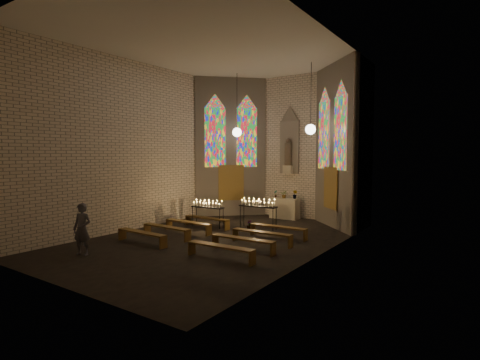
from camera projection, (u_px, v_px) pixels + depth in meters
name	position (u px, v px, depth m)	size (l,w,h in m)	color
floor	(216.00, 239.00, 13.84)	(12.00, 12.00, 0.00)	black
room	(263.00, 141.00, 16.36)	(8.22, 12.43, 7.00)	beige
altar	(285.00, 208.00, 18.30)	(1.40, 0.60, 1.00)	beige
flower_vase_left	(276.00, 194.00, 18.63)	(0.18, 0.12, 0.35)	#4C723F
flower_vase_center	(284.00, 194.00, 18.22)	(0.34, 0.29, 0.38)	#4C723F
flower_vase_right	(295.00, 194.00, 18.03)	(0.24, 0.19, 0.43)	#4C723F
aisle_flower_pot	(249.00, 225.00, 15.61)	(0.22, 0.22, 0.40)	#4C723F
votive_stand_left	(208.00, 205.00, 16.13)	(1.53, 0.48, 1.10)	black
votive_stand_right	(258.00, 204.00, 15.76)	(1.68, 0.50, 1.22)	black
pew_left_0	(207.00, 219.00, 16.10)	(2.28, 0.40, 0.44)	brown
pew_right_0	(278.00, 228.00, 14.15)	(2.28, 0.40, 0.44)	brown
pew_left_1	(188.00, 223.00, 15.11)	(2.28, 0.40, 0.44)	brown
pew_right_1	(262.00, 234.00, 13.16)	(2.28, 0.40, 0.44)	brown
pew_left_2	(167.00, 228.00, 14.12)	(2.28, 0.40, 0.44)	brown
pew_right_2	(243.00, 240.00, 12.17)	(2.28, 0.40, 0.44)	brown
pew_left_3	(142.00, 234.00, 13.13)	(2.28, 0.40, 0.44)	brown
pew_right_3	(221.00, 248.00, 11.18)	(2.28, 0.40, 0.44)	brown
visitor	(82.00, 229.00, 11.66)	(0.59, 0.39, 1.63)	#4B4A54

